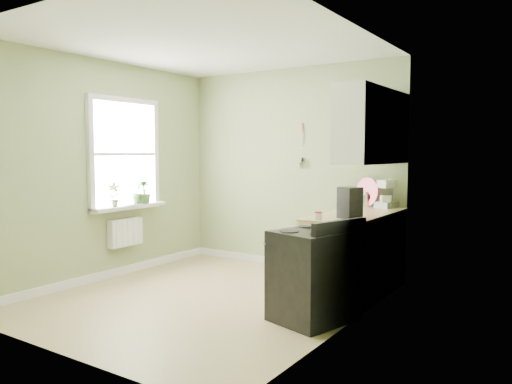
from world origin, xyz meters
The scene contains 21 objects.
floor centered at (0.00, 0.00, -0.01)m, with size 3.20×3.60×0.02m, color tan.
ceiling centered at (0.00, 0.00, 2.71)m, with size 3.20×3.60×0.02m, color white.
wall_back centered at (0.00, 1.81, 1.35)m, with size 3.20×0.02×2.70m, color #919F6C.
wall_left centered at (-1.61, 0.00, 1.35)m, with size 0.02×3.60×2.70m, color #919F6C.
wall_right centered at (1.61, 0.00, 1.35)m, with size 0.02×3.60×2.70m, color #919F6C.
base_cabinets centered at (1.30, 1.00, 0.43)m, with size 0.60×1.60×0.87m, color silver.
countertop centered at (1.29, 1.00, 0.89)m, with size 0.64×1.60×0.04m, color #CDB87D.
upper_cabinets centered at (1.43, 1.10, 1.85)m, with size 0.35×1.40×0.80m, color silver.
window centered at (-1.58, 0.30, 1.55)m, with size 0.06×1.14×1.44m.
window_sill centered at (-1.51, 0.30, 0.88)m, with size 0.18×1.14×0.04m, color white.
radiator centered at (-1.54, 0.25, 0.55)m, with size 0.12×0.50×0.35m, color white.
wall_utensils centered at (0.20, 1.78, 1.56)m, with size 0.02×0.14×0.58m.
stove centered at (1.28, 0.00, 0.43)m, with size 0.78×0.83×0.97m.
stand_mixer centered at (1.39, 1.74, 1.07)m, with size 0.25×0.34×0.37m.
kettle centered at (1.12, 1.71, 1.00)m, with size 0.18×0.11×0.19m.
coffee_maker centered at (1.38, 0.59, 1.06)m, with size 0.24×0.25×0.31m.
red_tray centered at (1.13, 1.72, 1.09)m, with size 0.36×0.36×0.02m, color #A3031D.
jar centered at (1.18, 0.30, 0.95)m, with size 0.07×0.07×0.08m.
plant_a centered at (-1.50, 0.04, 1.05)m, with size 0.16×0.11×0.31m, color #406830.
plant_b centered at (-1.50, 0.43, 1.06)m, with size 0.17×0.14×0.31m, color #406830.
plant_c centered at (-1.50, 0.55, 1.05)m, with size 0.17×0.17×0.31m, color #406830.
Camera 1 is at (3.35, -4.11, 1.57)m, focal length 35.00 mm.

